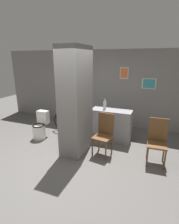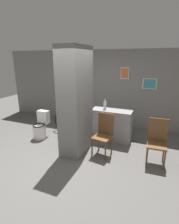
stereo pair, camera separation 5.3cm
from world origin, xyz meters
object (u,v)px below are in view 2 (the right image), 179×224
toilet (41,127)px  bottle_tall (105,105)px  bicycle (78,123)px  chair_near_pillar (104,133)px  chair_by_doorway (157,140)px

toilet → bottle_tall: 2.04m
toilet → bicycle: 1.13m
chair_near_pillar → bottle_tall: bearing=114.9°
bicycle → chair_near_pillar: bearing=-36.9°
toilet → chair_near_pillar: (2.05, -0.18, 0.23)m
chair_near_pillar → bottle_tall: bottle_tall is taller
toilet → chair_by_doorway: (3.27, -0.11, 0.23)m
chair_near_pillar → chair_by_doorway: same height
chair_near_pillar → chair_by_doorway: size_ratio=1.00×
chair_near_pillar → chair_by_doorway: bearing=11.9°
chair_near_pillar → chair_by_doorway: (1.23, 0.08, 0.00)m
bottle_tall → chair_near_pillar: bearing=-73.4°
bicycle → chair_by_doorway: bearing=-18.2°
toilet → bottle_tall: (1.80, 0.67, 0.70)m
bicycle → bottle_tall: bearing=-0.6°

